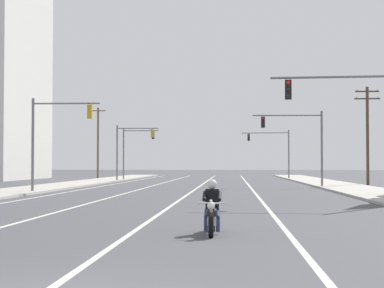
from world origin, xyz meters
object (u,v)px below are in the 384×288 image
object	(u,v)px
traffic_signal_mid_right	(301,136)
traffic_signal_near_left	(52,131)
utility_pole_right_far	(367,132)
traffic_signal_far_right	(275,146)
motorcycle_with_rider	(212,212)
utility_pole_left_far	(98,142)
traffic_signal_mid_left	(129,144)
traffic_signal_far_left	(133,146)
traffic_signal_near_right	(355,114)

from	to	relation	value
traffic_signal_mid_right	traffic_signal_near_left	bearing A→B (deg)	-147.35
traffic_signal_near_left	utility_pole_right_far	xyz separation A→B (m)	(23.74, 16.06, 0.65)
traffic_signal_far_right	utility_pole_right_far	distance (m)	24.56
motorcycle_with_rider	traffic_signal_mid_right	distance (m)	35.46
traffic_signal_far_right	utility_pole_left_far	xyz separation A→B (m)	(-22.28, -1.60, 0.53)
traffic_signal_near_left	traffic_signal_mid_left	bearing A→B (deg)	89.23
traffic_signal_mid_left	utility_pole_left_far	world-z (taller)	utility_pole_left_far
traffic_signal_near_left	traffic_signal_far_right	bearing A→B (deg)	66.63
traffic_signal_near_left	traffic_signal_far_right	xyz separation A→B (m)	(17.16, 39.72, 0.09)
traffic_signal_far_left	utility_pole_right_far	bearing A→B (deg)	-36.69
traffic_signal_mid_right	utility_pole_right_far	world-z (taller)	utility_pole_right_far
traffic_signal_near_left	traffic_signal_mid_left	xyz separation A→B (m)	(0.38, 28.69, 0.01)
traffic_signal_far_right	traffic_signal_far_left	distance (m)	18.10
motorcycle_with_rider	traffic_signal_near_left	size ratio (longest dim) A/B	0.35
motorcycle_with_rider	utility_pole_left_far	bearing A→B (deg)	104.80
traffic_signal_near_left	traffic_signal_far_left	world-z (taller)	same
utility_pole_left_far	traffic_signal_near_left	bearing A→B (deg)	-82.36
motorcycle_with_rider	utility_pole_right_far	distance (m)	41.80
traffic_signal_far_left	motorcycle_with_rider	bearing A→B (deg)	-79.03
traffic_signal_mid_right	utility_pole_right_far	size ratio (longest dim) A/B	0.71
traffic_signal_mid_right	traffic_signal_mid_left	size ratio (longest dim) A/B	1.00
traffic_signal_near_left	traffic_signal_mid_right	distance (m)	20.65
motorcycle_with_rider	utility_pole_right_far	size ratio (longest dim) A/B	0.25
traffic_signal_far_left	traffic_signal_near_right	bearing A→B (deg)	-69.18
traffic_signal_far_left	traffic_signal_far_right	bearing A→B (deg)	19.49
motorcycle_with_rider	utility_pole_right_far	bearing A→B (deg)	72.45
traffic_signal_far_right	utility_pole_left_far	distance (m)	22.34
traffic_signal_mid_right	traffic_signal_far_right	size ratio (longest dim) A/B	1.00
traffic_signal_far_left	traffic_signal_mid_left	bearing A→B (deg)	-86.69
traffic_signal_mid_right	utility_pole_right_far	distance (m)	8.06
traffic_signal_far_right	traffic_signal_near_right	bearing A→B (deg)	-89.82
motorcycle_with_rider	traffic_signal_near_left	xyz separation A→B (m)	(-11.20, 23.60, 3.49)
traffic_signal_near_right	traffic_signal_mid_left	xyz separation A→B (m)	(-16.94, 40.30, -0.05)
traffic_signal_far_right	traffic_signal_far_left	size ratio (longest dim) A/B	1.00
traffic_signal_mid_left	traffic_signal_far_right	size ratio (longest dim) A/B	1.00
motorcycle_with_rider	traffic_signal_far_right	world-z (taller)	traffic_signal_far_right
traffic_signal_near_left	traffic_signal_far_right	world-z (taller)	same
traffic_signal_far_right	utility_pole_left_far	size ratio (longest dim) A/B	0.69
utility_pole_left_far	traffic_signal_mid_right	bearing A→B (deg)	-50.17
traffic_signal_near_right	traffic_signal_far_right	xyz separation A→B (m)	(-0.16, 51.33, 0.03)
motorcycle_with_rider	traffic_signal_near_right	size ratio (longest dim) A/B	0.35
traffic_signal_mid_right	utility_pole_left_far	xyz separation A→B (m)	(-22.50, 26.98, 0.55)
motorcycle_with_rider	traffic_signal_mid_left	size ratio (longest dim) A/B	0.35
traffic_signal_mid_right	traffic_signal_mid_left	xyz separation A→B (m)	(-17.00, 17.55, -0.06)
utility_pole_right_far	utility_pole_left_far	world-z (taller)	utility_pole_left_far
traffic_signal_far_left	utility_pole_right_far	world-z (taller)	utility_pole_right_far
traffic_signal_mid_left	traffic_signal_far_left	bearing A→B (deg)	93.31
motorcycle_with_rider	traffic_signal_near_right	xyz separation A→B (m)	(6.13, 11.99, 3.55)
traffic_signal_near_right	traffic_signal_far_right	size ratio (longest dim) A/B	1.00
traffic_signal_mid_left	utility_pole_right_far	xyz separation A→B (m)	(23.35, -12.63, 0.64)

